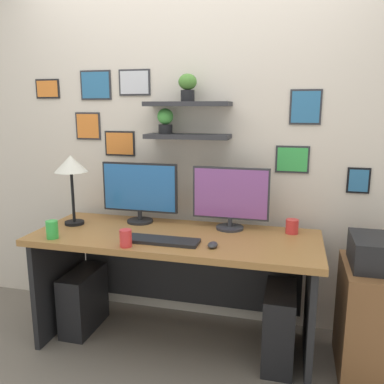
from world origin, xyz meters
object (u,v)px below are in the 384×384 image
(desk, at_px, (177,262))
(computer_tower_right, at_px, (279,326))
(keyboard, at_px, (162,241))
(pen_cup, at_px, (126,238))
(coffee_mug, at_px, (292,226))
(drawer_cabinet, at_px, (380,321))
(desk_lamp, at_px, (71,168))
(computer_mouse, at_px, (213,245))
(monitor_left, at_px, (140,191))
(computer_tower_left, at_px, (84,300))
(water_cup, at_px, (52,230))
(monitor_right, at_px, (231,197))

(desk, xyz_separation_m, computer_tower_right, (0.67, -0.09, -0.31))
(keyboard, xyz_separation_m, pen_cup, (-0.18, -0.12, 0.04))
(keyboard, bearing_deg, pen_cup, -145.17)
(coffee_mug, xyz_separation_m, drawer_cabinet, (0.52, -0.21, -0.47))
(coffee_mug, xyz_separation_m, computer_tower_right, (-0.04, -0.25, -0.56))
(desk_lamp, height_order, drawer_cabinet, desk_lamp)
(keyboard, relative_size, computer_mouse, 4.89)
(desk, xyz_separation_m, coffee_mug, (0.71, 0.16, 0.25))
(monitor_left, relative_size, computer_tower_left, 1.27)
(pen_cup, xyz_separation_m, computer_tower_left, (-0.47, 0.29, -0.59))
(desk, bearing_deg, computer_mouse, -39.06)
(keyboard, bearing_deg, computer_mouse, -2.38)
(drawer_cabinet, distance_m, computer_tower_right, 0.57)
(pen_cup, bearing_deg, coffee_mug, 28.30)
(desk, relative_size, coffee_mug, 19.95)
(water_cup, bearing_deg, desk_lamp, 95.93)
(drawer_cabinet, xyz_separation_m, computer_tower_left, (-1.90, 0.01, -0.12))
(pen_cup, bearing_deg, desk_lamp, 147.97)
(pen_cup, bearing_deg, computer_tower_left, 148.02)
(coffee_mug, relative_size, water_cup, 0.82)
(keyboard, bearing_deg, monitor_right, 47.32)
(desk_lamp, bearing_deg, pen_cup, -32.03)
(monitor_right, bearing_deg, monitor_left, 180.00)
(desk_lamp, height_order, pen_cup, desk_lamp)
(monitor_left, relative_size, drawer_cabinet, 0.81)
(desk_lamp, relative_size, coffee_mug, 5.25)
(water_cup, xyz_separation_m, drawer_cabinet, (1.93, 0.26, -0.48))
(desk, bearing_deg, pen_cup, -121.50)
(keyboard, distance_m, computer_mouse, 0.31)
(desk, distance_m, desk_lamp, 0.94)
(desk, xyz_separation_m, water_cup, (-0.70, -0.31, 0.26))
(pen_cup, bearing_deg, monitor_left, 102.38)
(monitor_right, relative_size, computer_tower_left, 1.18)
(monitor_right, bearing_deg, pen_cup, -136.40)
(monitor_left, bearing_deg, keyboard, -52.46)
(monitor_left, relative_size, pen_cup, 5.36)
(keyboard, bearing_deg, coffee_mug, 26.60)
(monitor_left, bearing_deg, desk, -26.91)
(coffee_mug, bearing_deg, computer_mouse, -138.50)
(computer_tower_left, bearing_deg, monitor_left, 29.36)
(keyboard, bearing_deg, monitor_left, 127.54)
(monitor_left, xyz_separation_m, coffee_mug, (1.03, -0.00, -0.18))
(computer_tower_left, distance_m, computer_tower_right, 1.35)
(pen_cup, distance_m, drawer_cabinet, 1.54)
(keyboard, bearing_deg, water_cup, -171.64)
(desk, bearing_deg, computer_tower_left, -176.35)
(keyboard, height_order, coffee_mug, coffee_mug)
(coffee_mug, distance_m, computer_tower_left, 1.52)
(drawer_cabinet, bearing_deg, computer_mouse, -169.81)
(desk_lamp, distance_m, water_cup, 0.45)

